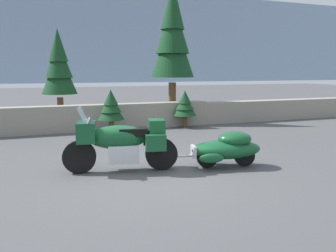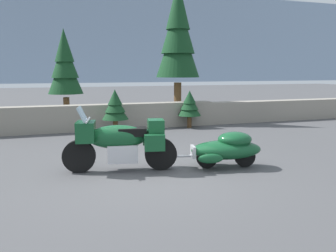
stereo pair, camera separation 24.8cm
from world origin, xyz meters
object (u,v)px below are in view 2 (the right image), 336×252
at_px(pine_tree_tall, 178,34).
at_px(car_shaped_trailer, 227,148).
at_px(pine_tree_secondary, 65,65).
at_px(touring_motorcycle, 120,141).

bearing_deg(pine_tree_tall, car_shaped_trailer, -101.63).
height_order(car_shaped_trailer, pine_tree_secondary, pine_tree_secondary).
height_order(touring_motorcycle, car_shaped_trailer, touring_motorcycle).
xyz_separation_m(car_shaped_trailer, pine_tree_tall, (1.36, 6.59, 3.00)).
xyz_separation_m(pine_tree_tall, pine_tree_secondary, (-4.18, 0.89, -1.17)).
xyz_separation_m(touring_motorcycle, pine_tree_secondary, (-0.65, 7.02, 1.62)).
relative_size(pine_tree_tall, pine_tree_secondary, 1.52).
height_order(touring_motorcycle, pine_tree_secondary, pine_tree_secondary).
bearing_deg(pine_tree_tall, touring_motorcycle, -119.99).
bearing_deg(car_shaped_trailer, touring_motorcycle, 168.14).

